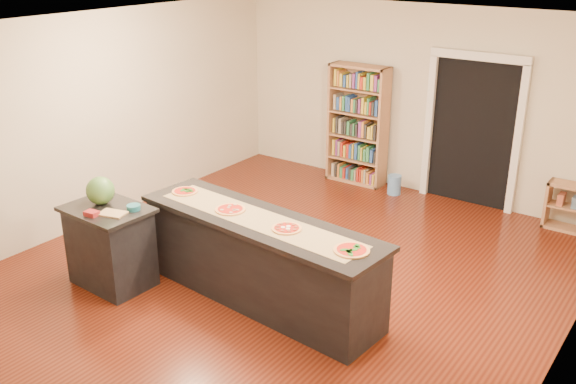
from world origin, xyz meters
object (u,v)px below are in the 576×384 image
Objects in this scene: side_counter at (111,246)px; bookshelf at (358,125)px; waste_bin at (394,185)px; low_shelf at (571,208)px; watermelon at (100,191)px; kitchen_island at (260,260)px.

bookshelf is at bearing 85.09° from side_counter.
waste_bin is at bearing -10.54° from bookshelf.
side_counter is at bearing -97.48° from bookshelf.
side_counter is 5.89m from low_shelf.
bookshelf reaches higher than watermelon.
kitchen_island is at bearing -75.39° from bookshelf.
bookshelf is (-0.98, 3.77, 0.46)m from kitchen_island.
side_counter is 3.02× the size of watermelon.
bookshelf is 4.46m from watermelon.
bookshelf is 6.25× the size of waste_bin.
kitchen_island is at bearing 20.18° from watermelon.
watermelon reaches higher than kitchen_island.
waste_bin is 4.60m from watermelon.
side_counter is at bearing -130.59° from low_shelf.
kitchen_island is 4.42m from low_shelf.
low_shelf is at bearing 63.97° from kitchen_island.
watermelon is at bearing -131.92° from low_shelf.
kitchen_island is 3.92m from bookshelf.
bookshelf is 2.89× the size of low_shelf.
waste_bin is at bearing 70.85° from watermelon.
side_counter reaches higher than low_shelf.
low_shelf is (3.83, 4.47, -0.14)m from side_counter.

